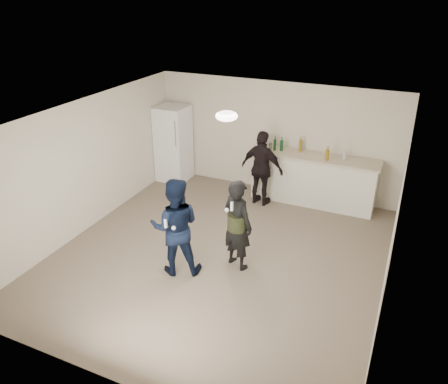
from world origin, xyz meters
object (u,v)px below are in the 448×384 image
at_px(shaker, 270,146).
at_px(man, 175,227).
at_px(spectator, 262,169).
at_px(counter, 313,181).
at_px(woman, 238,225).
at_px(fridge, 174,144).

relative_size(shaker, man, 0.10).
bearing_deg(spectator, counter, -145.17).
relative_size(woman, spectator, 0.97).
bearing_deg(shaker, fridge, -178.72).
distance_m(counter, spectator, 1.15).
height_order(counter, woman, woman).
relative_size(shaker, spectator, 0.10).
xyz_separation_m(shaker, woman, (0.40, -2.81, -0.38)).
relative_size(fridge, woman, 1.13).
relative_size(counter, shaker, 15.29).
relative_size(counter, fridge, 1.44).
bearing_deg(man, counter, -137.86).
distance_m(shaker, woman, 2.86).
relative_size(counter, spectator, 1.59).
bearing_deg(shaker, man, -97.68).
bearing_deg(shaker, counter, 0.96).
xyz_separation_m(counter, woman, (-0.59, -2.82, 0.27)).
bearing_deg(man, fridge, -84.28).
distance_m(fridge, spectator, 2.42).
height_order(woman, spectator, spectator).
xyz_separation_m(man, woman, (0.86, 0.54, -0.04)).
height_order(counter, spectator, spectator).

